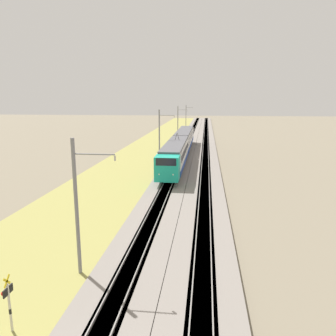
{
  "coord_description": "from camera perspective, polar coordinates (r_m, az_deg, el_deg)",
  "views": [
    {
      "loc": [
        -8.78,
        -4.45,
        10.48
      ],
      "look_at": [
        29.46,
        0.0,
        2.3
      ],
      "focal_mm": 35.0,
      "sensor_mm": 36.0,
      "label": 1
    }
  ],
  "objects": [
    {
      "name": "ballast_main",
      "position": [
        59.85,
        2.27,
        2.04
      ],
      "size": [
        240.0,
        4.4,
        0.3
      ],
      "color": "gray",
      "rests_on": "ground"
    },
    {
      "name": "ballast_adjacent",
      "position": [
        59.69,
        6.53,
        1.95
      ],
      "size": [
        240.0,
        4.4,
        0.3
      ],
      "color": "gray",
      "rests_on": "ground"
    },
    {
      "name": "track_main",
      "position": [
        59.85,
        2.27,
        2.05
      ],
      "size": [
        240.0,
        1.57,
        0.45
      ],
      "color": "#4C4238",
      "rests_on": "ground"
    },
    {
      "name": "track_adjacent",
      "position": [
        59.68,
        6.53,
        1.95
      ],
      "size": [
        240.0,
        1.57,
        0.45
      ],
      "color": "#4C4238",
      "rests_on": "ground"
    },
    {
      "name": "grass_verge",
      "position": [
        60.79,
        -4.33,
        2.09
      ],
      "size": [
        240.0,
        12.01,
        0.12
      ],
      "color": "#99934C",
      "rests_on": "ground"
    },
    {
      "name": "passenger_train",
      "position": [
        58.13,
        2.19,
        4.06
      ],
      "size": [
        41.79,
        2.97,
        5.24
      ],
      "rotation": [
        0.0,
        0.0,
        3.14
      ],
      "color": "#19A88E",
      "rests_on": "ground"
    },
    {
      "name": "crossing_signal_aux",
      "position": [
        17.25,
        -26.03,
        -19.85
      ],
      "size": [
        0.7,
        0.23,
        2.86
      ],
      "rotation": [
        0.0,
        0.0,
        1.57
      ],
      "color": "beige",
      "rests_on": "ground"
    },
    {
      "name": "catenary_mast_near",
      "position": [
        19.87,
        -15.5,
        -6.55
      ],
      "size": [
        0.22,
        2.56,
        8.34
      ],
      "color": "slate",
      "rests_on": "ground"
    },
    {
      "name": "catenary_mast_mid",
      "position": [
        52.46,
        -1.46,
        5.49
      ],
      "size": [
        0.22,
        2.56,
        8.81
      ],
      "color": "slate",
      "rests_on": "ground"
    },
    {
      "name": "catenary_mast_far",
      "position": [
        86.32,
        1.76,
        7.96
      ],
      "size": [
        0.22,
        2.56,
        8.55
      ],
      "color": "slate",
      "rests_on": "ground"
    },
    {
      "name": "catenary_mast_distant",
      "position": [
        120.38,
        3.17,
        9.01
      ],
      "size": [
        0.22,
        2.56,
        8.24
      ],
      "color": "slate",
      "rests_on": "ground"
    }
  ]
}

